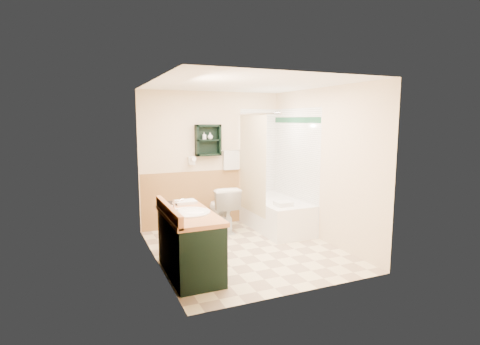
# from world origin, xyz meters

# --- Properties ---
(floor) EXTENTS (3.00, 3.00, 0.00)m
(floor) POSITION_xyz_m (0.00, 0.00, 0.00)
(floor) COLOR beige
(floor) RESTS_ON ground
(back_wall) EXTENTS (2.60, 0.04, 2.40)m
(back_wall) POSITION_xyz_m (0.00, 1.52, 1.20)
(back_wall) COLOR #FFE9C7
(back_wall) RESTS_ON ground
(left_wall) EXTENTS (0.04, 3.00, 2.40)m
(left_wall) POSITION_xyz_m (-1.32, 0.00, 1.20)
(left_wall) COLOR #FFE9C7
(left_wall) RESTS_ON ground
(right_wall) EXTENTS (0.04, 3.00, 2.40)m
(right_wall) POSITION_xyz_m (1.32, 0.00, 1.20)
(right_wall) COLOR #FFE9C7
(right_wall) RESTS_ON ground
(ceiling) EXTENTS (2.60, 3.00, 0.04)m
(ceiling) POSITION_xyz_m (0.00, 0.00, 2.42)
(ceiling) COLOR white
(ceiling) RESTS_ON back_wall
(wainscot_left) EXTENTS (2.98, 2.98, 1.00)m
(wainscot_left) POSITION_xyz_m (-1.29, 0.00, 0.50)
(wainscot_left) COLOR #B87F4A
(wainscot_left) RESTS_ON left_wall
(wainscot_back) EXTENTS (2.58, 2.58, 1.00)m
(wainscot_back) POSITION_xyz_m (0.00, 1.49, 0.50)
(wainscot_back) COLOR #B87F4A
(wainscot_back) RESTS_ON back_wall
(mirror_frame) EXTENTS (1.30, 1.30, 1.00)m
(mirror_frame) POSITION_xyz_m (-1.27, -0.55, 1.50)
(mirror_frame) COLOR olive
(mirror_frame) RESTS_ON left_wall
(mirror_glass) EXTENTS (1.20, 1.20, 0.90)m
(mirror_glass) POSITION_xyz_m (-1.27, -0.55, 1.50)
(mirror_glass) COLOR white
(mirror_glass) RESTS_ON left_wall
(tile_right) EXTENTS (1.50, 1.50, 2.10)m
(tile_right) POSITION_xyz_m (1.28, 0.75, 1.05)
(tile_right) COLOR white
(tile_right) RESTS_ON right_wall
(tile_back) EXTENTS (0.95, 0.95, 2.10)m
(tile_back) POSITION_xyz_m (1.03, 1.48, 1.05)
(tile_back) COLOR white
(tile_back) RESTS_ON back_wall
(tile_accent) EXTENTS (1.50, 1.50, 0.10)m
(tile_accent) POSITION_xyz_m (1.27, 0.75, 1.90)
(tile_accent) COLOR #14482C
(tile_accent) RESTS_ON right_wall
(wall_shelf) EXTENTS (0.45, 0.15, 0.55)m
(wall_shelf) POSITION_xyz_m (-0.10, 1.41, 1.55)
(wall_shelf) COLOR black
(wall_shelf) RESTS_ON back_wall
(hair_dryer) EXTENTS (0.10, 0.24, 0.18)m
(hair_dryer) POSITION_xyz_m (-0.40, 1.43, 1.20)
(hair_dryer) COLOR white
(hair_dryer) RESTS_ON back_wall
(towel_bar) EXTENTS (0.40, 0.06, 0.40)m
(towel_bar) POSITION_xyz_m (0.35, 1.45, 1.35)
(towel_bar) COLOR silver
(towel_bar) RESTS_ON back_wall
(curtain_rod) EXTENTS (0.03, 1.60, 0.03)m
(curtain_rod) POSITION_xyz_m (0.53, 0.75, 2.00)
(curtain_rod) COLOR silver
(curtain_rod) RESTS_ON back_wall
(shower_curtain) EXTENTS (1.05, 1.05, 1.70)m
(shower_curtain) POSITION_xyz_m (0.53, 0.92, 1.15)
(shower_curtain) COLOR beige
(shower_curtain) RESTS_ON curtain_rod
(vanity) EXTENTS (0.59, 1.22, 0.78)m
(vanity) POSITION_xyz_m (-0.99, -0.51, 0.39)
(vanity) COLOR black
(vanity) RESTS_ON ground
(bathtub) EXTENTS (0.79, 1.50, 0.53)m
(bathtub) POSITION_xyz_m (0.93, 0.77, 0.26)
(bathtub) COLOR white
(bathtub) RESTS_ON ground
(toilet) EXTENTS (0.48, 0.81, 0.77)m
(toilet) POSITION_xyz_m (0.02, 1.05, 0.39)
(toilet) COLOR white
(toilet) RESTS_ON ground
(counter_towel) EXTENTS (0.28, 0.22, 0.04)m
(counter_towel) POSITION_xyz_m (-0.89, 0.02, 0.80)
(counter_towel) COLOR silver
(counter_towel) RESTS_ON vanity
(vanity_book) EXTENTS (0.17, 0.05, 0.23)m
(vanity_book) POSITION_xyz_m (-1.16, 0.08, 0.89)
(vanity_book) COLOR black
(vanity_book) RESTS_ON vanity
(tub_towel) EXTENTS (0.26, 0.22, 0.07)m
(tub_towel) POSITION_xyz_m (0.79, 0.30, 0.56)
(tub_towel) COLOR silver
(tub_towel) RESTS_ON bathtub
(soap_bottle_a) EXTENTS (0.07, 0.13, 0.06)m
(soap_bottle_a) POSITION_xyz_m (-0.18, 1.40, 1.59)
(soap_bottle_a) COLOR white
(soap_bottle_a) RESTS_ON wall_shelf
(soap_bottle_b) EXTENTS (0.12, 0.14, 0.09)m
(soap_bottle_b) POSITION_xyz_m (-0.07, 1.40, 1.61)
(soap_bottle_b) COLOR white
(soap_bottle_b) RESTS_ON wall_shelf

